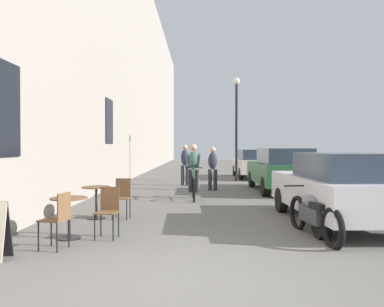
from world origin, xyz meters
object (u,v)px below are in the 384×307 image
object	(u,v)px
cafe_table_near	(69,209)
parked_car_third	(253,163)
pedestrian_near	(213,166)
cyclist_on_bicycle	(194,173)
pedestrian_mid	(185,162)
cafe_chair_near_toward_wall	(58,216)
parked_car_second	(281,169)
cafe_table_mid	(96,195)
street_lamp	(236,116)
cafe_chair_near_toward_street	(108,208)
cafe_chair_mid_toward_street	(122,195)
parked_car_nearest	(338,187)
parked_motorcycle	(314,214)

from	to	relation	value
cafe_table_near	parked_car_third	size ratio (longest dim) A/B	0.17
pedestrian_near	cyclist_on_bicycle	bearing A→B (deg)	-106.38
pedestrian_near	pedestrian_mid	bearing A→B (deg)	120.84
cafe_chair_near_toward_wall	parked_car_second	world-z (taller)	parked_car_second
cafe_table_mid	pedestrian_near	size ratio (longest dim) A/B	0.44
pedestrian_near	parked_car_second	xyz separation A→B (m)	(2.47, -0.34, -0.10)
cafe_table_mid	street_lamp	xyz separation A→B (m)	(4.09, 9.52, 2.59)
cafe_chair_near_toward_street	pedestrian_near	xyz separation A→B (m)	(2.12, 7.45, 0.40)
cafe_chair_mid_toward_street	parked_car_second	distance (m)	7.06
parked_car_nearest	cafe_chair_near_toward_wall	bearing A→B (deg)	-158.02
cafe_table_near	parked_car_third	world-z (taller)	parked_car_third
pedestrian_mid	parked_car_third	xyz separation A→B (m)	(3.44, 3.96, -0.20)
parked_car_second	parked_car_third	world-z (taller)	parked_car_second
pedestrian_near	pedestrian_mid	xyz separation A→B (m)	(-1.10, 1.85, 0.06)
cafe_chair_mid_toward_street	pedestrian_near	xyz separation A→B (m)	(2.26, 5.57, 0.40)
parked_car_third	pedestrian_near	bearing A→B (deg)	-111.95
cafe_chair_near_toward_street	parked_car_third	world-z (taller)	parked_car_third
pedestrian_near	parked_car_second	size ratio (longest dim) A/B	0.37
cafe_chair_near_toward_street	parked_car_nearest	xyz separation A→B (m)	(4.48, 1.27, 0.25)
parked_car_third	parked_car_nearest	bearing A→B (deg)	-89.88
pedestrian_near	parked_car_third	xyz separation A→B (m)	(2.34, 5.80, -0.14)
pedestrian_mid	parked_car_second	bearing A→B (deg)	-31.39
parked_car_second	cafe_table_near	bearing A→B (deg)	-126.21
cafe_chair_mid_toward_street	parked_car_nearest	size ratio (longest dim) A/B	0.21
pedestrian_mid	cyclist_on_bicycle	bearing A→B (deg)	-84.25
cyclist_on_bicycle	pedestrian_near	bearing A→B (deg)	73.62
cafe_chair_near_toward_street	street_lamp	world-z (taller)	street_lamp
pedestrian_near	parked_car_third	distance (m)	6.26
pedestrian_mid	street_lamp	world-z (taller)	street_lamp
parked_car_second	parked_car_third	distance (m)	6.14
parked_car_third	parked_motorcycle	xyz separation A→B (m)	(-0.82, -13.15, -0.37)
pedestrian_near	street_lamp	size ratio (longest dim) A/B	0.33
parked_car_nearest	cafe_table_near	bearing A→B (deg)	-165.37
cafe_table_mid	parked_motorcycle	world-z (taller)	parked_motorcycle
cafe_chair_mid_toward_street	pedestrian_near	world-z (taller)	pedestrian_near
parked_car_second	cafe_chair_near_toward_street	bearing A→B (deg)	-122.85
parked_motorcycle	cafe_table_near	bearing A→B (deg)	-177.61
cafe_table_near	parked_car_nearest	bearing A→B (deg)	14.63
pedestrian_near	parked_car_third	size ratio (longest dim) A/B	0.39
pedestrian_near	cafe_table_mid	bearing A→B (deg)	-116.54
cafe_table_near	pedestrian_mid	xyz separation A→B (m)	(1.69, 9.37, 0.45)
cyclist_on_bicycle	parked_car_nearest	distance (m)	4.91
pedestrian_mid	street_lamp	distance (m)	3.78
parked_car_nearest	pedestrian_mid	bearing A→B (deg)	113.36
cafe_chair_near_toward_wall	cafe_table_mid	xyz separation A→B (m)	(-0.10, 2.58, 0.00)
parked_car_second	pedestrian_mid	bearing A→B (deg)	148.61
parked_car_third	cafe_chair_near_toward_wall	bearing A→B (deg)	-109.81
cafe_chair_mid_toward_street	pedestrian_near	bearing A→B (deg)	67.97
cafe_table_mid	parked_car_nearest	size ratio (longest dim) A/B	0.17
cafe_chair_near_toward_wall	pedestrian_near	size ratio (longest dim) A/B	0.55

